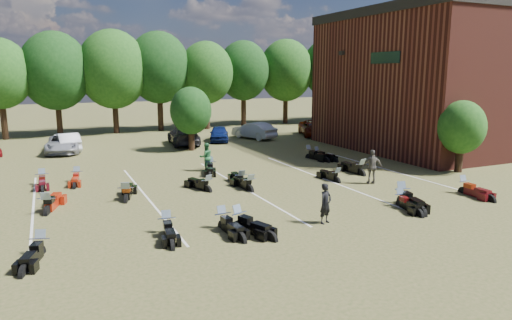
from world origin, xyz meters
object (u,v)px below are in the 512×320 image
car_4 (219,134)px  motorcycle_3 (239,229)px  person_green (206,157)px  motorcycle_14 (43,185)px  person_black (326,203)px  motorcycle_7 (48,214)px  motorcycle_0 (41,255)px  person_grey (372,167)px

car_4 → motorcycle_3: (-7.28, -22.12, -0.68)m
motorcycle_3 → person_green: bearing=58.1°
motorcycle_3 → car_4: bearing=51.8°
person_green → motorcycle_14: size_ratio=0.80×
person_green → person_black: bearing=95.3°
person_green → motorcycle_7: (-9.01, -5.51, -0.88)m
person_black → motorcycle_0: size_ratio=0.77×
motorcycle_14 → motorcycle_3: bearing=-57.7°
car_4 → person_green: (-5.01, -11.39, 0.20)m
person_black → motorcycle_3: 3.62m
motorcycle_3 → motorcycle_7: motorcycle_7 is taller
person_grey → motorcycle_7: size_ratio=0.76×
person_grey → motorcycle_7: bearing=16.3°
car_4 → person_black: 23.22m
person_black → motorcycle_0: 10.50m
person_black → person_green: person_green is taller
car_4 → person_grey: person_grey is taller
car_4 → person_black: bearing=-79.2°
person_green → motorcycle_14: 9.25m
motorcycle_0 → person_green: bearing=66.2°
motorcycle_0 → motorcycle_14: 10.65m
person_black → motorcycle_3: bearing=148.1°
motorcycle_14 → person_grey: bearing=-23.7°
motorcycle_3 → motorcycle_7: (-6.74, 5.21, 0.00)m
car_4 → motorcycle_14: car_4 is taller
car_4 → motorcycle_3: 23.29m
person_green → motorcycle_7: bearing=30.9°
motorcycle_14 → person_green: bearing=-1.6°
person_black → motorcycle_14: 15.72m
person_green → person_grey: person_grey is taller
person_black → motorcycle_7: person_black is taller
motorcycle_3 → motorcycle_7: 8.52m
person_grey → motorcycle_14: (-16.37, 7.19, -0.94)m
person_grey → motorcycle_0: bearing=33.1°
motorcycle_3 → motorcycle_0: bearing=157.2°
person_black → person_green: size_ratio=0.94×
car_4 → person_green: bearing=-93.4°
person_green → person_grey: size_ratio=0.93×
motorcycle_3 → person_grey: bearing=2.0°
car_4 → motorcycle_14: bearing=-121.6°
person_black → person_green: (-1.17, 11.51, 0.06)m
motorcycle_0 → motorcycle_3: size_ratio=0.91×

